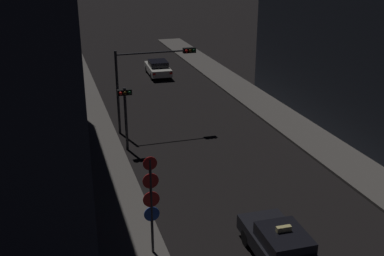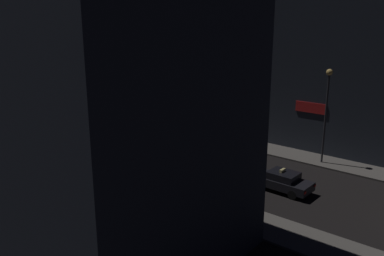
{
  "view_description": "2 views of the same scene",
  "coord_description": "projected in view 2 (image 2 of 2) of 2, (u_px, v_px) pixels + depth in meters",
  "views": [
    {
      "loc": [
        -8.55,
        -3.22,
        10.99
      ],
      "look_at": [
        -1.64,
        19.1,
        2.04
      ],
      "focal_mm": 44.12,
      "sensor_mm": 36.0,
      "label": 1
    },
    {
      "loc": [
        -25.91,
        -2.25,
        12.09
      ],
      "look_at": [
        -0.51,
        18.32,
        2.97
      ],
      "focal_mm": 38.42,
      "sensor_mm": 36.0,
      "label": 2
    }
  ],
  "objects": [
    {
      "name": "building_facade_right",
      "position": [
        280.0,
        19.0,
        40.75
      ],
      "size": [
        9.21,
        28.84,
        23.18
      ],
      "color": "#282D38",
      "rests_on": "ground_plane"
    },
    {
      "name": "traffic_light_overhead",
      "position": [
        120.0,
        111.0,
        35.88
      ],
      "size": [
        5.08,
        0.42,
        5.27
      ],
      "color": "#2D2D33",
      "rests_on": "ground_plane"
    },
    {
      "name": "street_lamp_near_block",
      "position": [
        327.0,
        100.0,
        32.82
      ],
      "size": [
        0.52,
        0.52,
        7.77
      ],
      "color": "#2D2D33",
      "rests_on": "sidewalk_right"
    },
    {
      "name": "traffic_light_left_kerb",
      "position": [
        125.0,
        135.0,
        33.05
      ],
      "size": [
        0.8,
        0.42,
        3.73
      ],
      "color": "#2D2D33",
      "rests_on": "ground_plane"
    },
    {
      "name": "building_facade_left",
      "position": [
        35.0,
        107.0,
        24.28
      ],
      "size": [
        11.07,
        25.03,
        13.5
      ],
      "color": "#282D38",
      "rests_on": "ground_plane"
    },
    {
      "name": "taxi",
      "position": [
        281.0,
        181.0,
        28.92
      ],
      "size": [
        1.92,
        4.5,
        1.62
      ],
      "color": "black",
      "rests_on": "ground_plane"
    },
    {
      "name": "far_car",
      "position": [
        68.0,
        115.0,
        47.53
      ],
      "size": [
        2.01,
        4.53,
        1.42
      ],
      "color": "silver",
      "rests_on": "ground_plane"
    },
    {
      "name": "sidewalk_right",
      "position": [
        174.0,
        128.0,
        44.84
      ],
      "size": [
        2.88,
        57.01,
        0.15
      ],
      "primitive_type": "cube",
      "color": "#5B5651",
      "rests_on": "ground_plane"
    },
    {
      "name": "sign_pole_left",
      "position": [
        224.0,
        170.0,
        26.29
      ],
      "size": [
        0.62,
        0.1,
        3.98
      ],
      "color": "#2D2D33",
      "rests_on": "sidewalk_left"
    },
    {
      "name": "sidewalk_left",
      "position": [
        75.0,
        159.0,
        35.28
      ],
      "size": [
        2.88,
        57.01,
        0.15
      ],
      "primitive_type": "cube",
      "color": "#5B5651",
      "rests_on": "ground_plane"
    }
  ]
}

